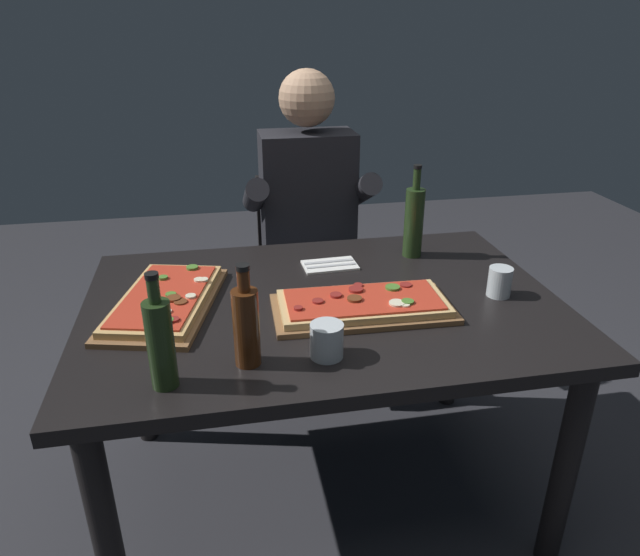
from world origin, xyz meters
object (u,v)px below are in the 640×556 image
Objects in this scene: oil_bottle_amber at (246,325)px; pizza_rectangular_front at (363,305)px; diner_chair at (306,265)px; seated_diner at (310,219)px; dining_table at (323,328)px; tumbler_near_camera at (327,342)px; tumbler_far_side at (500,282)px; wine_bottle_dark at (414,221)px; pizza_rectangular_left at (165,301)px; vinegar_bottle_green at (160,342)px.

pizza_rectangular_front is at bearing 31.29° from oil_bottle_amber.
diner_chair is 0.28m from seated_diner.
seated_diner is at bearing 83.39° from dining_table.
tumbler_far_side is at bearing 22.46° from tumbler_near_camera.
wine_bottle_dark is at bearing -57.19° from seated_diner.
oil_bottle_amber reaches higher than pizza_rectangular_front.
pizza_rectangular_front is 0.41m from oil_bottle_amber.
oil_bottle_amber reaches higher than tumbler_far_side.
tumbler_near_camera is 0.99× the size of tumbler_far_side.
vinegar_bottle_green is (0.02, -0.40, 0.09)m from pizza_rectangular_left.
seated_diner is (0.09, 0.74, 0.10)m from dining_table.
diner_chair is at bearing 116.95° from wine_bottle_dark.
pizza_rectangular_front is 1.99× the size of oil_bottle_amber.
vinegar_bottle_green is (-0.53, -0.26, 0.09)m from pizza_rectangular_front.
tumbler_near_camera is at bearing 7.69° from vinegar_bottle_green.
wine_bottle_dark is at bearing 16.41° from pizza_rectangular_left.
pizza_rectangular_left is at bearing 166.37° from pizza_rectangular_front.
seated_diner is (0.33, 1.04, -0.10)m from oil_bottle_amber.
tumbler_far_side is 0.92m from seated_diner.
pizza_rectangular_left reaches higher than dining_table.
pizza_rectangular_front is 0.39× the size of seated_diner.
wine_bottle_dark is 0.24× the size of seated_diner.
diner_chair is at bearing 90.75° from pizza_rectangular_front.
oil_bottle_amber is at bearing -136.44° from wine_bottle_dark.
seated_diner is (-0.44, 0.80, -0.04)m from tumbler_far_side.
pizza_rectangular_left is at bearing 174.67° from dining_table.
diner_chair reaches higher than dining_table.
tumbler_near_camera is at bearing -1.42° from oil_bottle_amber.
diner_chair is (-0.01, 0.95, -0.27)m from pizza_rectangular_front.
pizza_rectangular_front is at bearing 26.34° from vinegar_bottle_green.
pizza_rectangular_left is (-0.46, 0.04, 0.12)m from dining_table.
tumbler_far_side is at bearing -61.17° from seated_diner.
pizza_rectangular_front is 1.84× the size of vinegar_bottle_green.
tumbler_near_camera is 0.62m from tumbler_far_side.
pizza_rectangular_left is 1.90× the size of vinegar_bottle_green.
pizza_rectangular_left is 0.99m from tumbler_far_side.
oil_bottle_amber is 0.20× the size of seated_diner.
seated_diner is at bearing -90.00° from diner_chair.
dining_table is 0.75m from seated_diner.
oil_bottle_amber is at bearing -105.89° from diner_chair.
seated_diner reaches higher than tumbler_near_camera.
dining_table is 1.61× the size of diner_chair.
tumbler_far_side is (0.77, 0.23, -0.06)m from oil_bottle_amber.
dining_table is at bearing -95.69° from diner_chair.
wine_bottle_dark is at bearing 53.97° from pizza_rectangular_front.
dining_table is 0.60m from vinegar_bottle_green.
vinegar_bottle_green is 1.37m from diner_chair.
pizza_rectangular_left is 0.54m from tumbler_near_camera.
pizza_rectangular_front is 0.60× the size of diner_chair.
oil_bottle_amber reaches higher than pizza_rectangular_left.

